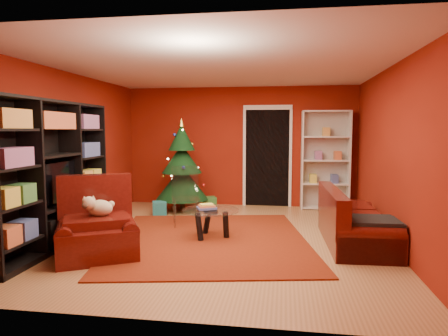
# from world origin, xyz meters

# --- Properties ---
(floor) EXTENTS (5.00, 5.50, 0.05)m
(floor) POSITION_xyz_m (0.00, 0.00, -0.03)
(floor) COLOR #A06E41
(floor) RESTS_ON ground
(ceiling) EXTENTS (5.00, 5.50, 0.05)m
(ceiling) POSITION_xyz_m (0.00, 0.00, 2.62)
(ceiling) COLOR silver
(ceiling) RESTS_ON wall_back
(wall_back) EXTENTS (5.00, 0.05, 2.60)m
(wall_back) POSITION_xyz_m (0.00, 2.77, 1.30)
(wall_back) COLOR maroon
(wall_back) RESTS_ON ground
(wall_left) EXTENTS (0.05, 5.50, 2.60)m
(wall_left) POSITION_xyz_m (-2.52, 0.00, 1.30)
(wall_left) COLOR maroon
(wall_left) RESTS_ON ground
(wall_right) EXTENTS (0.05, 5.50, 2.60)m
(wall_right) POSITION_xyz_m (2.52, 0.00, 1.30)
(wall_right) COLOR maroon
(wall_right) RESTS_ON ground
(doorway) EXTENTS (1.06, 0.60, 2.16)m
(doorway) POSITION_xyz_m (0.60, 2.73, 1.05)
(doorway) COLOR black
(doorway) RESTS_ON floor
(rug) EXTENTS (3.44, 3.82, 0.02)m
(rug) POSITION_xyz_m (-0.13, -0.16, 0.01)
(rug) COLOR maroon
(rug) RESTS_ON floor
(media_unit) EXTENTS (0.46, 2.71, 2.08)m
(media_unit) POSITION_xyz_m (-2.27, -0.82, 1.04)
(media_unit) COLOR black
(media_unit) RESTS_ON floor
(christmas_tree) EXTENTS (1.29, 1.29, 1.92)m
(christmas_tree) POSITION_xyz_m (-1.12, 1.97, 0.93)
(christmas_tree) COLOR black
(christmas_tree) RESTS_ON floor
(gift_box_teal) EXTENTS (0.34, 0.34, 0.27)m
(gift_box_teal) POSITION_xyz_m (-1.45, 1.46, 0.13)
(gift_box_teal) COLOR #1E7981
(gift_box_teal) RESTS_ON floor
(gift_box_green) EXTENTS (0.34, 0.34, 0.26)m
(gift_box_green) POSITION_xyz_m (-0.58, 2.18, 0.13)
(gift_box_green) COLOR #266027
(gift_box_green) RESTS_ON floor
(gift_box_red) EXTENTS (0.29, 0.29, 0.23)m
(gift_box_red) POSITION_xyz_m (-1.36, 2.59, 0.12)
(gift_box_red) COLOR maroon
(gift_box_red) RESTS_ON floor
(white_bookshelf) EXTENTS (1.00, 0.39, 2.12)m
(white_bookshelf) POSITION_xyz_m (1.82, 2.57, 1.03)
(white_bookshelf) COLOR white
(white_bookshelf) RESTS_ON floor
(armchair) EXTENTS (1.47, 1.47, 0.85)m
(armchair) POSITION_xyz_m (-1.47, -1.13, 0.42)
(armchair) COLOR #3F0C09
(armchair) RESTS_ON rug
(dog) EXTENTS (0.49, 0.45, 0.28)m
(dog) POSITION_xyz_m (-1.45, -1.06, 0.63)
(dog) COLOR beige
(dog) RESTS_ON armchair
(sofa) EXTENTS (0.92, 1.93, 0.82)m
(sofa) POSITION_xyz_m (2.02, -0.03, 0.41)
(sofa) COLOR #3F0C09
(sofa) RESTS_ON rug
(coffee_table) EXTENTS (1.15, 1.15, 0.55)m
(coffee_table) POSITION_xyz_m (-0.14, -0.04, 0.23)
(coffee_table) COLOR gray
(coffee_table) RESTS_ON rug
(acrylic_chair) EXTENTS (0.61, 0.64, 0.94)m
(acrylic_chair) POSITION_xyz_m (-0.71, 0.66, 0.47)
(acrylic_chair) COLOR #66605B
(acrylic_chair) RESTS_ON rug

